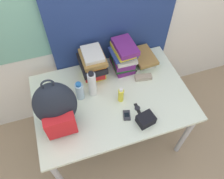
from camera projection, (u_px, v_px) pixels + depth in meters
ground_plane at (126, 172)px, 2.20m from camera, size 12.00×12.00×0.00m
wall_back at (91, 9)px, 1.74m from camera, size 6.00×0.06×2.50m
curtain_blue at (113, 9)px, 1.74m from camera, size 1.11×0.04×2.50m
desk at (112, 101)px, 1.92m from camera, size 1.31×0.88×0.74m
backpack at (56, 107)px, 1.54m from camera, size 0.31×0.27×0.50m
book_stack_left at (93, 64)px, 1.90m from camera, size 0.22×0.28×0.26m
book_stack_center at (123, 56)px, 1.94m from camera, size 0.22×0.27×0.28m
book_stack_right at (143, 58)px, 2.05m from camera, size 0.21×0.28×0.10m
water_bottle at (80, 91)px, 1.78m from camera, size 0.07×0.07×0.18m
sports_bottle at (92, 84)px, 1.77m from camera, size 0.07×0.07×0.27m
sunscreen_bottle at (121, 95)px, 1.78m from camera, size 0.05×0.05×0.15m
cell_phone at (127, 115)px, 1.74m from camera, size 0.08×0.10×0.02m
sunglasses_case at (143, 77)px, 1.96m from camera, size 0.16×0.08×0.04m
camera_pouch at (146, 120)px, 1.68m from camera, size 0.15×0.13×0.08m
wristwatch at (137, 108)px, 1.78m from camera, size 0.05×0.10×0.01m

